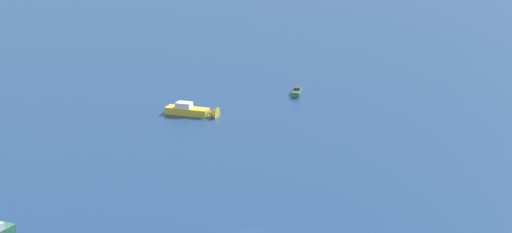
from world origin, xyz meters
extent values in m
cube|color=#33704C|center=(67.72, 7.90, 0.35)|extent=(4.54, 1.82, 0.71)
cone|color=#33704C|center=(65.02, 7.65, 0.35)|extent=(1.26, 1.52, 1.42)
cube|color=#38383D|center=(68.06, 7.93, 0.97)|extent=(1.65, 1.27, 0.53)
cube|color=gold|center=(49.75, 23.89, 0.61)|extent=(3.10, 7.84, 1.23)
cone|color=gold|center=(49.34, 19.22, 0.61)|extent=(2.61, 2.16, 2.45)
cube|color=silver|center=(49.80, 24.46, 1.68)|extent=(2.18, 2.84, 0.92)
camera|label=1|loc=(-113.46, -28.02, 51.06)|focal=71.41mm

